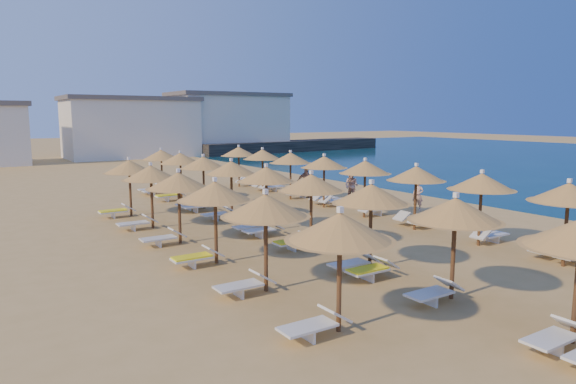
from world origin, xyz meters
TOP-DOWN VIEW (x-y plane):
  - ground at (0.00, 0.00)m, footprint 220.00×220.00m
  - jetty at (26.00, 44.13)m, footprint 30.24×6.75m
  - hotel_blocks at (2.78, 45.96)m, footprint 48.47×11.05m
  - parasol_row_east at (2.11, 0.36)m, footprint 2.59×32.75m
  - parasol_row_west at (-3.56, 0.36)m, footprint 2.59×32.75m
  - parasol_row_inland at (-7.55, 0.36)m, footprint 2.59×19.34m
  - loungers at (-2.06, 0.26)m, footprint 12.80×30.79m
  - beachgoer_b at (4.76, 6.17)m, footprint 0.96×1.07m
  - beachgoer_a at (5.76, 1.89)m, footprint 0.60×0.71m
  - beachgoer_c at (3.33, 8.84)m, footprint 1.21×0.95m

SIDE VIEW (x-z plane):
  - ground at x=0.00m, z-range 0.00..0.00m
  - loungers at x=-2.06m, z-range 0.01..0.67m
  - jetty at x=26.00m, z-range 0.00..1.50m
  - beachgoer_a at x=5.76m, z-range 0.00..1.64m
  - beachgoer_b at x=4.76m, z-range 0.00..1.82m
  - beachgoer_c at x=3.33m, z-range 0.00..1.92m
  - parasol_row_east at x=2.11m, z-range 0.98..3.96m
  - parasol_row_west at x=-3.56m, z-range 0.98..3.96m
  - parasol_row_inland at x=-7.55m, z-range 0.98..3.96m
  - hotel_blocks at x=2.78m, z-range -0.35..7.75m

